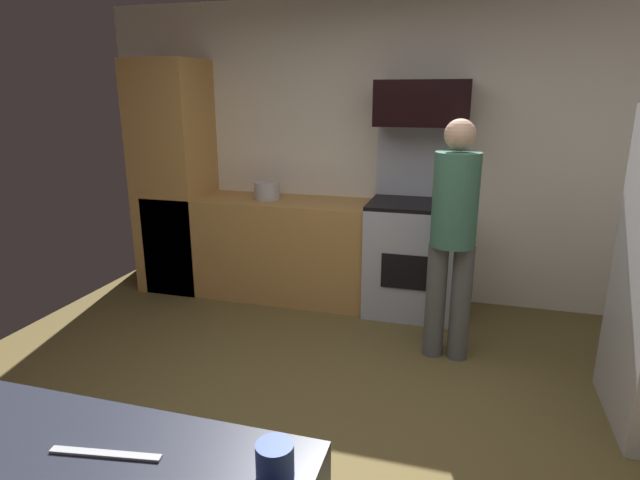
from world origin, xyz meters
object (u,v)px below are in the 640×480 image
(microwave, at_px, (423,103))
(stock_pot, at_px, (267,191))
(mug_coffee, at_px, (275,461))
(person_cook, at_px, (453,230))
(oven_range, at_px, (414,252))

(microwave, bearing_deg, stock_pot, -176.53)
(mug_coffee, height_order, stock_pot, stock_pot)
(person_cook, bearing_deg, mug_coffee, -97.65)
(microwave, xyz_separation_m, stock_pot, (-1.32, -0.08, -0.76))
(microwave, relative_size, stock_pot, 3.21)
(mug_coffee, xyz_separation_m, stock_pot, (-1.31, 3.25, 0.03))
(mug_coffee, bearing_deg, microwave, 89.82)
(oven_range, distance_m, stock_pot, 1.39)
(microwave, relative_size, mug_coffee, 7.88)
(microwave, distance_m, stock_pot, 1.52)
(person_cook, xyz_separation_m, stock_pot, (-1.64, 0.78, 0.05))
(oven_range, bearing_deg, mug_coffee, -90.19)
(person_cook, height_order, stock_pot, person_cook)
(microwave, relative_size, person_cook, 0.45)
(microwave, distance_m, person_cook, 1.22)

